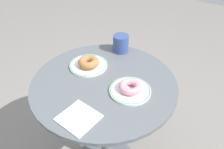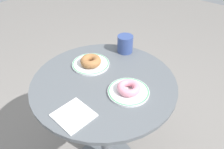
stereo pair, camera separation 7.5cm
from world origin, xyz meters
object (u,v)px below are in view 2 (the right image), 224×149
(cafe_table, at_px, (105,114))
(plate_right, at_px, (128,92))
(donut_cinnamon, at_px, (91,61))
(coffee_mug, at_px, (125,44))
(donut_pink_frosted, at_px, (129,88))
(plate_left, at_px, (91,64))
(paper_napkin, at_px, (74,115))

(cafe_table, distance_m, plate_right, 0.28)
(cafe_table, bearing_deg, donut_cinnamon, 161.35)
(coffee_mug, bearing_deg, donut_cinnamon, -99.73)
(plate_right, distance_m, donut_pink_frosted, 0.02)
(donut_pink_frosted, relative_size, coffee_mug, 0.93)
(cafe_table, distance_m, plate_left, 0.28)
(plate_left, xyz_separation_m, plate_right, (0.28, -0.04, -0.00))
(cafe_table, height_order, plate_left, plate_left)
(cafe_table, xyz_separation_m, coffee_mug, (-0.09, 0.28, 0.29))
(donut_cinnamon, distance_m, coffee_mug, 0.24)
(plate_left, relative_size, donut_pink_frosted, 1.88)
(plate_left, relative_size, coffee_mug, 1.76)
(plate_right, bearing_deg, paper_napkin, -107.84)
(plate_left, height_order, donut_cinnamon, donut_cinnamon)
(plate_right, xyz_separation_m, paper_napkin, (-0.08, -0.25, -0.00))
(plate_left, distance_m, coffee_mug, 0.23)
(plate_right, bearing_deg, plate_left, 171.89)
(donut_cinnamon, bearing_deg, cafe_table, -18.65)
(plate_right, relative_size, donut_pink_frosted, 1.80)
(plate_right, xyz_separation_m, donut_cinnamon, (-0.27, 0.03, 0.03))
(donut_pink_frosted, bearing_deg, plate_right, 0.00)
(paper_napkin, bearing_deg, donut_pink_frosted, 72.16)
(paper_napkin, xyz_separation_m, coffee_mug, (-0.15, 0.52, 0.05))
(cafe_table, bearing_deg, plate_left, 160.15)
(plate_right, bearing_deg, donut_pink_frosted, 0.00)
(plate_left, height_order, plate_right, same)
(donut_pink_frosted, distance_m, paper_napkin, 0.26)
(donut_cinnamon, height_order, coffee_mug, coffee_mug)
(cafe_table, height_order, plate_right, plate_right)
(donut_pink_frosted, bearing_deg, coffee_mug, 131.15)
(cafe_table, relative_size, paper_napkin, 5.08)
(cafe_table, height_order, coffee_mug, coffee_mug)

